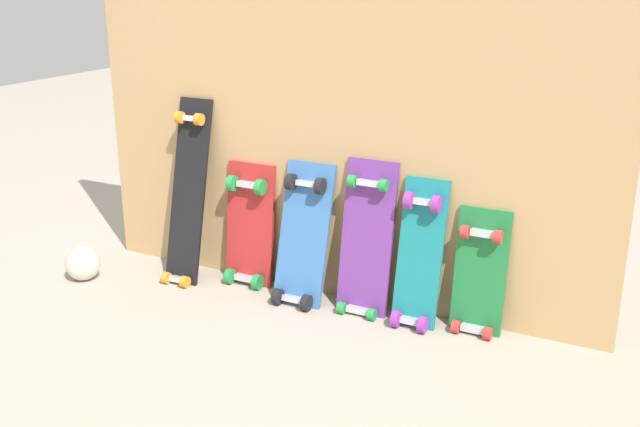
% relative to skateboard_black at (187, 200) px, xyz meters
% --- Properties ---
extents(ground_plane, '(12.00, 12.00, 0.00)m').
position_rel_skateboard_black_xyz_m(ground_plane, '(0.66, 0.07, -0.36)').
color(ground_plane, '#A89E8E').
extents(plywood_wall_panel, '(2.29, 0.04, 1.63)m').
position_rel_skateboard_black_xyz_m(plywood_wall_panel, '(0.66, 0.14, 0.45)').
color(plywood_wall_panel, tan).
rests_on(plywood_wall_panel, ground).
extents(skateboard_black, '(0.17, 0.26, 0.87)m').
position_rel_skateboard_black_xyz_m(skateboard_black, '(0.00, 0.00, 0.00)').
color(skateboard_black, black).
rests_on(skateboard_black, ground).
extents(skateboard_red, '(0.23, 0.14, 0.60)m').
position_rel_skateboard_black_xyz_m(skateboard_red, '(0.27, 0.07, -0.12)').
color(skateboard_red, '#B22626').
rests_on(skateboard_red, ground).
extents(skateboard_blue, '(0.22, 0.23, 0.64)m').
position_rel_skateboard_black_xyz_m(skateboard_blue, '(0.57, 0.01, -0.11)').
color(skateboard_blue, '#386BAD').
rests_on(skateboard_blue, ground).
extents(skateboard_purple, '(0.22, 0.18, 0.69)m').
position_rel_skateboard_black_xyz_m(skateboard_purple, '(0.84, 0.04, -0.09)').
color(skateboard_purple, '#6B338C').
rests_on(skateboard_purple, ground).
extents(skateboard_teal, '(0.18, 0.20, 0.64)m').
position_rel_skateboard_black_xyz_m(skateboard_teal, '(1.07, 0.03, -0.11)').
color(skateboard_teal, '#197A7F').
rests_on(skateboard_teal, ground).
extents(skateboard_green, '(0.20, 0.13, 0.56)m').
position_rel_skateboard_black_xyz_m(skateboard_green, '(1.30, 0.07, -0.16)').
color(skateboard_green, '#1E7238').
rests_on(skateboard_green, ground).
extents(rubber_ball, '(0.15, 0.15, 0.15)m').
position_rel_skateboard_black_xyz_m(rubber_ball, '(-0.41, -0.25, -0.29)').
color(rubber_ball, beige).
rests_on(rubber_ball, ground).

